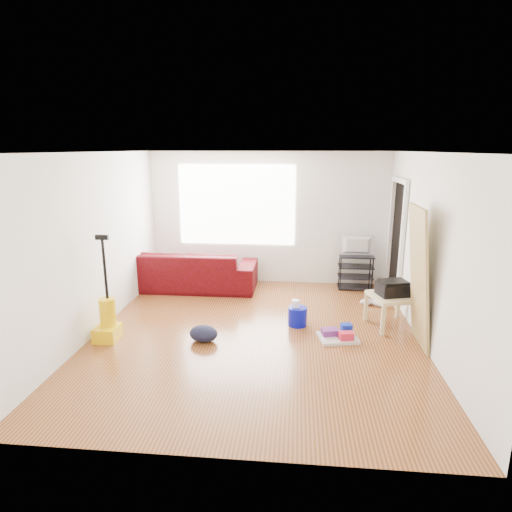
# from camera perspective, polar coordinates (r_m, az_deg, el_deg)

# --- Properties ---
(room) EXTENTS (4.51, 5.01, 2.51)m
(room) POSITION_cam_1_polar(r_m,az_deg,el_deg) (5.86, 0.78, 1.40)
(room) COLOR #5C3213
(room) RESTS_ON ground
(sofa) EXTENTS (2.47, 0.96, 0.72)m
(sofa) POSITION_cam_1_polar(r_m,az_deg,el_deg) (8.15, -8.75, -4.21)
(sofa) COLOR #2F0500
(sofa) RESTS_ON ground
(tv_stand) EXTENTS (0.63, 0.36, 0.63)m
(tv_stand) POSITION_cam_1_polar(r_m,az_deg,el_deg) (8.15, 13.12, -2.04)
(tv_stand) COLOR black
(tv_stand) RESTS_ON ground
(tv) EXTENTS (0.65, 0.09, 0.38)m
(tv) POSITION_cam_1_polar(r_m,az_deg,el_deg) (8.03, 13.31, 1.37)
(tv) COLOR black
(tv) RESTS_ON tv_stand
(side_table) EXTENTS (0.73, 0.73, 0.48)m
(side_table) POSITION_cam_1_polar(r_m,az_deg,el_deg) (6.56, 17.68, -5.60)
(side_table) COLOR tan
(side_table) RESTS_ON ground
(printer) EXTENTS (0.49, 0.42, 0.22)m
(printer) POSITION_cam_1_polar(r_m,az_deg,el_deg) (6.50, 17.80, -4.08)
(printer) COLOR black
(printer) RESTS_ON side_table
(bucket) EXTENTS (0.29, 0.29, 0.28)m
(bucket) POSITION_cam_1_polar(r_m,az_deg,el_deg) (6.46, 5.53, -9.13)
(bucket) COLOR #060CA0
(bucket) RESTS_ON ground
(toilet_paper) EXTENTS (0.12, 0.12, 0.11)m
(toilet_paper) POSITION_cam_1_polar(r_m,az_deg,el_deg) (6.40, 5.27, -7.49)
(toilet_paper) COLOR white
(toilet_paper) RESTS_ON bucket
(cleaning_tray) EXTENTS (0.58, 0.51, 0.18)m
(cleaning_tray) POSITION_cam_1_polar(r_m,az_deg,el_deg) (6.08, 10.98, -10.30)
(cleaning_tray) COLOR beige
(cleaning_tray) RESTS_ON ground
(backpack) EXTENTS (0.45, 0.39, 0.22)m
(backpack) POSITION_cam_1_polar(r_m,az_deg,el_deg) (5.98, -6.98, -11.17)
(backpack) COLOR black
(backpack) RESTS_ON ground
(sneakers) EXTENTS (0.49, 0.25, 0.11)m
(sneakers) POSITION_cam_1_polar(r_m,az_deg,el_deg) (7.41, 15.43, -6.02)
(sneakers) COLOR silver
(sneakers) RESTS_ON ground
(vacuum) EXTENTS (0.30, 0.35, 1.45)m
(vacuum) POSITION_cam_1_polar(r_m,az_deg,el_deg) (6.23, -19.20, -8.13)
(vacuum) COLOR #EFBD07
(vacuum) RESTS_ON ground
(door_panel) EXTENTS (0.23, 0.74, 1.85)m
(door_panel) POSITION_cam_1_polar(r_m,az_deg,el_deg) (6.23, 20.15, -10.90)
(door_panel) COLOR #9A8249
(door_panel) RESTS_ON ground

